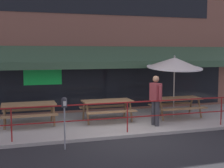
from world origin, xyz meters
TOP-DOWN VIEW (x-y plane):
  - ground_plane at (0.00, 0.00)m, footprint 120.00×120.00m
  - patio_deck at (0.00, 2.00)m, footprint 15.00×4.00m
  - restaurant_building at (0.00, 4.22)m, footprint 15.00×1.60m
  - patio_railing at (0.00, 0.30)m, footprint 13.84×0.04m
  - picnic_table_left at (-2.89, 2.18)m, footprint 1.80×1.42m
  - picnic_table_centre at (-0.15, 2.03)m, footprint 1.80×1.42m
  - picnic_table_right at (2.60, 1.84)m, footprint 1.80×1.42m
  - patio_umbrella_right at (2.60, 2.11)m, footprint 2.14×2.14m
  - pedestrian_walking at (1.23, 0.87)m, footprint 0.31×0.61m
  - parking_meter_near at (-2.09, -0.53)m, footprint 0.15×0.16m

SIDE VIEW (x-z plane):
  - ground_plane at x=0.00m, z-range 0.00..0.00m
  - patio_deck at x=0.00m, z-range 0.00..0.10m
  - picnic_table_left at x=-2.89m, z-range 0.33..1.08m
  - picnic_table_centre at x=-0.15m, z-range 0.33..1.08m
  - picnic_table_right at x=2.60m, z-range 0.33..1.08m
  - patio_railing at x=0.00m, z-range 0.32..1.28m
  - pedestrian_walking at x=1.23m, z-range 0.20..1.91m
  - parking_meter_near at x=-2.09m, z-range 0.44..1.86m
  - patio_umbrella_right at x=2.60m, z-range 0.98..3.38m
  - restaurant_building at x=0.00m, z-range -0.02..6.92m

